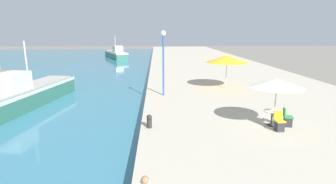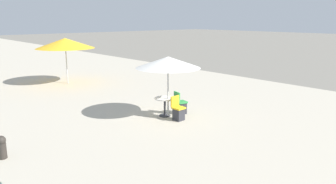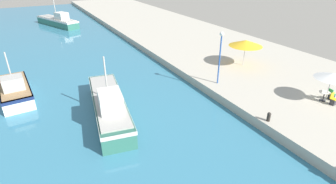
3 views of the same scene
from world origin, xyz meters
The scene contains 10 objects.
quay_promenade centered at (8.00, 37.00, 0.38)m, with size 16.00×90.00×0.77m.
fishing_boat_near centered at (-8.44, 18.93, 0.94)m, with size 3.69×9.76×4.58m.
fishing_boat_far centered at (-7.33, 53.69, 0.92)m, with size 6.05×10.69×4.47m.
cafe_umbrella_pink centered at (6.40, 11.88, 2.91)m, with size 2.47×2.47×2.37m.
cafe_umbrella_white centered at (6.44, 20.90, 3.12)m, with size 3.34×3.34×2.65m.
cafe_table centered at (6.38, 12.05, 1.30)m, with size 0.80×0.80×0.74m.
cafe_chair_left centered at (6.43, 11.33, 1.09)m, with size 0.42×0.45×0.91m.
cafe_chair_right centered at (7.09, 11.89, 1.09)m, with size 0.51×0.48×0.91m.
mooring_bollard centered at (0.43, 11.99, 1.12)m, with size 0.26×0.26×0.65m.
lamppost centered at (1.28, 18.56, 3.86)m, with size 0.36×0.36×4.56m.
Camera 1 is at (0.79, 0.15, 5.24)m, focal length 28.00 mm.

